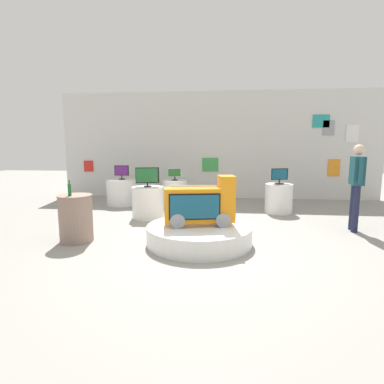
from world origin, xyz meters
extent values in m
plane|color=gray|center=(0.00, 0.00, 0.00)|extent=(30.00, 30.00, 0.00)
cube|color=silver|center=(0.00, 4.92, 1.68)|extent=(10.12, 0.10, 3.36)
cube|color=white|center=(4.09, 4.86, 2.05)|extent=(0.36, 0.02, 0.53)
cube|color=green|center=(-0.19, 4.86, 1.08)|extent=(0.52, 0.02, 0.43)
cube|color=teal|center=(3.16, 4.86, 2.41)|extent=(0.50, 0.02, 0.38)
cube|color=orange|center=(3.62, 4.86, 1.00)|extent=(0.35, 0.02, 0.52)
cube|color=gray|center=(3.39, 4.86, 2.21)|extent=(0.35, 0.02, 0.45)
cube|color=red|center=(-4.27, 4.86, 1.00)|extent=(0.32, 0.02, 0.37)
cylinder|color=silver|center=(-0.15, 0.10, 0.16)|extent=(1.80, 1.80, 0.32)
cylinder|color=gray|center=(-0.52, 0.03, 0.44)|extent=(0.32, 0.43, 0.25)
cylinder|color=gray|center=(0.22, 0.17, 0.44)|extent=(0.32, 0.43, 0.25)
cube|color=orange|center=(-0.15, 0.10, 0.68)|extent=(1.22, 0.56, 0.57)
cube|color=orange|center=(0.30, 0.18, 1.07)|extent=(0.32, 0.39, 0.20)
cube|color=black|center=(-0.21, -0.10, 0.68)|extent=(0.83, 0.17, 0.43)
cube|color=navy|center=(-0.21, -0.10, 0.68)|extent=(0.79, 0.17, 0.39)
cube|color=#B2B2B7|center=(-0.15, 0.10, 1.00)|extent=(0.93, 0.21, 0.02)
cylinder|color=silver|center=(1.63, 2.77, 0.36)|extent=(0.68, 0.68, 0.73)
cylinder|color=black|center=(1.63, 2.77, 0.74)|extent=(0.23, 0.23, 0.02)
cylinder|color=black|center=(1.63, 2.77, 0.79)|extent=(0.04, 0.04, 0.09)
cube|color=black|center=(1.63, 2.77, 0.98)|extent=(0.42, 0.17, 0.28)
cube|color=navy|center=(1.62, 2.75, 0.98)|extent=(0.38, 0.13, 0.25)
cylinder|color=silver|center=(-1.50, 1.89, 0.36)|extent=(0.73, 0.73, 0.73)
cylinder|color=black|center=(-1.50, 1.89, 0.74)|extent=(0.17, 0.17, 0.02)
cylinder|color=black|center=(-1.50, 1.89, 0.78)|extent=(0.04, 0.04, 0.07)
cube|color=black|center=(-1.50, 1.89, 1.00)|extent=(0.53, 0.16, 0.36)
cube|color=#1E5B2D|center=(-1.50, 1.87, 1.00)|extent=(0.48, 0.12, 0.32)
cylinder|color=silver|center=(-1.09, 3.31, 0.36)|extent=(0.67, 0.67, 0.73)
cylinder|color=black|center=(-1.09, 3.31, 0.74)|extent=(0.17, 0.17, 0.02)
cylinder|color=black|center=(-1.09, 3.31, 0.79)|extent=(0.04, 0.04, 0.08)
cube|color=silver|center=(-1.09, 3.31, 0.94)|extent=(0.37, 0.11, 0.22)
cube|color=#1E5B2D|center=(-1.10, 3.29, 0.94)|extent=(0.33, 0.08, 0.20)
cylinder|color=silver|center=(-2.62, 3.39, 0.36)|extent=(0.87, 0.87, 0.73)
cylinder|color=black|center=(-2.62, 3.39, 0.74)|extent=(0.18, 0.18, 0.02)
cylinder|color=black|center=(-2.62, 3.39, 0.79)|extent=(0.04, 0.04, 0.09)
cube|color=black|center=(-2.62, 3.39, 0.98)|extent=(0.41, 0.04, 0.29)
cube|color=#561E6B|center=(-2.62, 3.36, 0.98)|extent=(0.38, 0.02, 0.26)
cylinder|color=gray|center=(-2.30, 0.00, 0.41)|extent=(0.56, 0.56, 0.82)
cylinder|color=gray|center=(-2.30, 0.00, 0.82)|extent=(0.59, 0.59, 0.02)
cylinder|color=#195926|center=(-2.34, -0.10, 0.92)|extent=(0.06, 0.06, 0.20)
cylinder|color=#195926|center=(-2.34, -0.10, 1.06)|extent=(0.03, 0.03, 0.07)
cylinder|color=#1E233F|center=(2.82, 1.31, 0.46)|extent=(0.12, 0.12, 0.92)
cylinder|color=#1E233F|center=(2.79, 1.11, 0.46)|extent=(0.12, 0.12, 0.92)
cube|color=#194751|center=(2.81, 1.21, 1.19)|extent=(0.25, 0.40, 0.54)
sphere|color=beige|center=(2.81, 1.21, 1.59)|extent=(0.20, 0.20, 0.20)
cylinder|color=#194751|center=(2.84, 1.45, 1.22)|extent=(0.08, 0.08, 0.49)
cylinder|color=#194751|center=(2.77, 0.97, 1.22)|extent=(0.08, 0.08, 0.49)
camera|label=1|loc=(0.26, -4.95, 1.65)|focal=28.52mm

